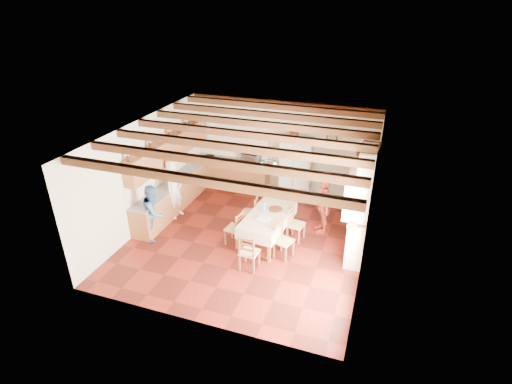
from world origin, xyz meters
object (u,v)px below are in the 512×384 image
at_px(chair_left_far, 250,212).
at_px(chair_end_near, 249,251).
at_px(refrigerator, 296,167).
at_px(microwave, 251,158).
at_px(hutch, 365,185).
at_px(person_man, 174,189).
at_px(chair_end_far, 284,206).
at_px(person_woman_red, 323,206).
at_px(person_woman_blue, 154,212).
at_px(chair_left_near, 234,228).
at_px(dining_table, 268,217).
at_px(chair_right_near, 284,241).
at_px(chair_right_far, 296,224).

relative_size(chair_left_far, chair_end_near, 1.00).
relative_size(refrigerator, microwave, 3.33).
bearing_deg(hutch, microwave, 170.33).
bearing_deg(person_man, hutch, -65.16).
distance_m(chair_end_far, microwave, 2.47).
distance_m(chair_end_near, person_woman_red, 2.62).
height_order(chair_end_far, person_woman_blue, person_woman_blue).
distance_m(chair_end_near, microwave, 4.49).
xyz_separation_m(chair_left_near, chair_end_near, (0.73, -0.87, 0.00)).
bearing_deg(hutch, person_woman_red, -128.38).
bearing_deg(dining_table, chair_end_near, -92.70).
xyz_separation_m(chair_left_far, chair_end_far, (0.79, 0.66, 0.00)).
height_order(hutch, dining_table, hutch).
height_order(dining_table, person_man, person_man).
distance_m(chair_right_near, chair_end_near, 0.96).
bearing_deg(chair_right_near, chair_left_far, 66.18).
xyz_separation_m(chair_left_near, person_woman_blue, (-2.12, -0.37, 0.28)).
height_order(chair_left_far, chair_end_far, same).
height_order(chair_end_near, person_woman_red, person_woman_red).
relative_size(refrigerator, chair_left_near, 2.02).
relative_size(chair_right_near, chair_right_far, 1.00).
height_order(chair_left_far, person_woman_blue, person_woman_blue).
distance_m(refrigerator, chair_end_far, 1.84).
height_order(chair_left_far, chair_end_near, same).
relative_size(hutch, chair_left_far, 2.29).
height_order(chair_left_far, chair_right_near, same).
height_order(hutch, person_man, hutch).
bearing_deg(person_woman_blue, microwave, -30.68).
height_order(refrigerator, microwave, refrigerator).
xyz_separation_m(chair_right_far, person_man, (-3.64, 0.09, 0.41)).
xyz_separation_m(hutch, chair_right_far, (-1.53, -1.70, -0.62)).
distance_m(chair_left_near, person_woman_red, 2.49).
bearing_deg(chair_left_near, hutch, 136.19).
relative_size(dining_table, person_man, 1.10).
height_order(dining_table, chair_left_near, chair_left_near).
relative_size(person_woman_red, microwave, 2.72).
bearing_deg(dining_table, chair_end_far, 84.56).
bearing_deg(chair_right_near, chair_right_far, 9.54).
relative_size(hutch, chair_right_near, 2.29).
distance_m(chair_right_near, chair_end_far, 1.78).
bearing_deg(chair_end_far, chair_end_near, -81.74).
height_order(refrigerator, chair_left_near, refrigerator).
relative_size(chair_left_near, person_man, 0.54).
bearing_deg(person_woman_red, chair_right_near, -44.44).
height_order(chair_end_far, person_woman_red, person_woman_red).
distance_m(chair_right_near, person_woman_blue, 3.53).
distance_m(refrigerator, chair_right_near, 3.57).
relative_size(hutch, dining_table, 1.13).
bearing_deg(person_woman_blue, chair_end_far, -67.36).
bearing_deg(chair_end_near, person_man, -26.57).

